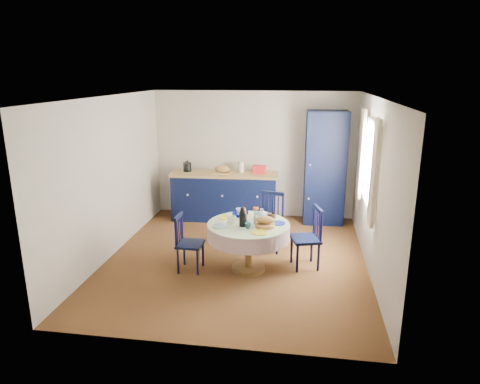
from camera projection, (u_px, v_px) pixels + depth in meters
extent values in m
plane|color=black|center=(236.00, 259.00, 6.74)|extent=(4.50, 4.50, 0.00)
plane|color=white|center=(236.00, 97.00, 6.07)|extent=(4.50, 4.50, 0.00)
cube|color=beige|center=(254.00, 155.00, 8.55)|extent=(4.00, 0.02, 2.50)
cube|color=beige|center=(110.00, 178.00, 6.69)|extent=(0.02, 4.50, 2.50)
cube|color=beige|center=(374.00, 187.00, 6.12)|extent=(0.02, 4.50, 2.50)
plane|color=white|center=(372.00, 166.00, 6.34)|extent=(0.00, 1.20, 1.20)
cube|color=#F4E9CE|center=(374.00, 173.00, 5.67)|extent=(0.05, 0.34, 1.45)
cube|color=#F4E9CE|center=(361.00, 154.00, 7.00)|extent=(0.05, 0.34, 1.45)
cube|color=black|center=(224.00, 197.00, 8.51)|extent=(2.07, 0.72, 0.90)
cube|color=tan|center=(224.00, 174.00, 8.38)|extent=(2.13, 0.76, 0.04)
cube|color=maroon|center=(260.00, 169.00, 8.37)|extent=(0.27, 0.15, 0.16)
cube|color=tan|center=(222.00, 173.00, 8.36)|extent=(0.35, 0.26, 0.02)
ellipsoid|color=#A4663F|center=(222.00, 169.00, 8.34)|extent=(0.31, 0.20, 0.13)
cylinder|color=silver|center=(241.00, 167.00, 8.43)|extent=(0.12, 0.12, 0.22)
cube|color=black|center=(325.00, 168.00, 8.15)|extent=(0.78, 0.57, 2.16)
cylinder|color=white|center=(310.00, 165.00, 7.90)|extent=(0.04, 0.02, 0.04)
cylinder|color=white|center=(308.00, 198.00, 8.08)|extent=(0.04, 0.02, 0.04)
cylinder|color=brown|center=(248.00, 268.00, 6.38)|extent=(0.49, 0.49, 0.05)
cylinder|color=brown|center=(248.00, 247.00, 6.29)|extent=(0.10, 0.10, 0.65)
cylinder|color=brown|center=(249.00, 225.00, 6.20)|extent=(1.14, 1.14, 0.03)
cylinder|color=silver|center=(249.00, 232.00, 6.22)|extent=(1.20, 1.20, 0.22)
cylinder|color=silver|center=(249.00, 224.00, 6.19)|extent=(1.20, 1.20, 0.01)
cylinder|color=#7BA8A7|center=(220.00, 226.00, 6.07)|extent=(0.22, 0.22, 0.01)
cylinder|color=yellow|center=(259.00, 232.00, 5.84)|extent=(0.22, 0.22, 0.01)
cylinder|color=navy|center=(278.00, 223.00, 6.19)|extent=(0.22, 0.22, 0.01)
cylinder|color=#93B373|center=(261.00, 213.00, 6.62)|extent=(0.22, 0.22, 0.01)
cylinder|color=yellow|center=(226.00, 217.00, 6.45)|extent=(0.22, 0.22, 0.01)
cylinder|color=olive|center=(265.00, 225.00, 6.05)|extent=(0.28, 0.28, 0.05)
ellipsoid|color=#A4663F|center=(265.00, 220.00, 6.03)|extent=(0.26, 0.16, 0.11)
cube|color=silver|center=(246.00, 220.00, 6.28)|extent=(0.10, 0.07, 0.04)
cylinder|color=black|center=(198.00, 263.00, 6.16)|extent=(0.03, 0.03, 0.39)
cylinder|color=black|center=(203.00, 254.00, 6.45)|extent=(0.03, 0.03, 0.39)
cylinder|color=black|center=(178.00, 261.00, 6.20)|extent=(0.03, 0.03, 0.39)
cylinder|color=black|center=(184.00, 253.00, 6.50)|extent=(0.03, 0.03, 0.39)
cube|color=black|center=(190.00, 244.00, 6.27)|extent=(0.37, 0.39, 0.04)
cylinder|color=black|center=(176.00, 233.00, 6.09)|extent=(0.03, 0.03, 0.44)
cylinder|color=black|center=(182.00, 226.00, 6.38)|extent=(0.03, 0.03, 0.44)
cube|color=black|center=(178.00, 216.00, 6.18)|extent=(0.04, 0.35, 0.05)
cylinder|color=black|center=(177.00, 233.00, 6.16)|extent=(0.02, 0.02, 0.36)
cylinder|color=black|center=(179.00, 231.00, 6.24)|extent=(0.02, 0.02, 0.36)
cylinder|color=black|center=(181.00, 229.00, 6.32)|extent=(0.02, 0.02, 0.36)
cylinder|color=black|center=(257.00, 239.00, 6.98)|extent=(0.04, 0.04, 0.43)
cylinder|color=black|center=(277.00, 241.00, 6.87)|extent=(0.04, 0.04, 0.43)
cylinder|color=black|center=(262.00, 232.00, 7.27)|extent=(0.04, 0.04, 0.43)
cylinder|color=black|center=(282.00, 235.00, 7.16)|extent=(0.04, 0.04, 0.43)
cube|color=black|center=(270.00, 223.00, 7.01)|extent=(0.49, 0.47, 0.04)
cylinder|color=black|center=(263.00, 205.00, 7.16)|extent=(0.04, 0.04, 0.48)
cylinder|color=black|center=(283.00, 207.00, 7.05)|extent=(0.04, 0.04, 0.48)
cube|color=black|center=(273.00, 193.00, 7.05)|extent=(0.38, 0.11, 0.06)
cylinder|color=black|center=(268.00, 207.00, 7.14)|extent=(0.02, 0.02, 0.40)
cylinder|color=black|center=(273.00, 207.00, 7.11)|extent=(0.02, 0.02, 0.40)
cylinder|color=black|center=(278.00, 208.00, 7.08)|extent=(0.02, 0.02, 0.40)
cylinder|color=black|center=(292.00, 250.00, 6.56)|extent=(0.04, 0.04, 0.43)
cylinder|color=black|center=(297.00, 259.00, 6.24)|extent=(0.04, 0.04, 0.43)
cylinder|color=black|center=(312.00, 248.00, 6.61)|extent=(0.04, 0.04, 0.43)
cylinder|color=black|center=(318.00, 257.00, 6.28)|extent=(0.04, 0.04, 0.43)
cube|color=black|center=(305.00, 239.00, 6.36)|extent=(0.50, 0.51, 0.04)
cylinder|color=black|center=(314.00, 220.00, 6.48)|extent=(0.04, 0.04, 0.48)
cylinder|color=black|center=(321.00, 227.00, 6.16)|extent=(0.04, 0.04, 0.48)
cube|color=black|center=(318.00, 209.00, 6.26)|extent=(0.14, 0.37, 0.06)
cylinder|color=black|center=(316.00, 223.00, 6.41)|extent=(0.02, 0.02, 0.40)
cylinder|color=black|center=(318.00, 225.00, 6.33)|extent=(0.02, 0.02, 0.40)
cylinder|color=black|center=(320.00, 227.00, 6.24)|extent=(0.02, 0.02, 0.40)
imported|color=silver|center=(232.00, 219.00, 6.23)|extent=(0.12, 0.12, 0.10)
imported|color=#316D7F|center=(248.00, 226.00, 5.98)|extent=(0.09, 0.09, 0.08)
imported|color=black|center=(272.00, 217.00, 6.34)|extent=(0.13, 0.13, 0.10)
imported|color=silver|center=(239.00, 212.00, 6.56)|extent=(0.11, 0.11, 0.10)
imported|color=#060F6A|center=(240.00, 215.00, 6.49)|extent=(0.25, 0.25, 0.06)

